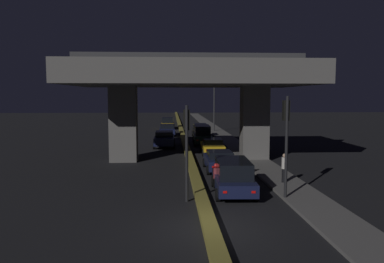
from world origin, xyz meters
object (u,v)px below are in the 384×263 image
Objects in this scene: pedestrian_on_sidewalk at (284,168)px; car_taxi_yellow_third at (212,146)px; traffic_light_left_of_median at (187,136)px; car_dark_green_fourth at (202,134)px; car_dark_blue_lead at (233,176)px; car_black_fifth at (200,130)px; traffic_light_right_of_median at (286,130)px; car_dark_blue_lead_oncoming at (164,139)px; car_taxi_yellow_third_oncoming at (168,123)px; motorcycle_black_filtering_near at (216,179)px; street_lamp at (212,100)px; car_dark_blue_second_oncoming at (167,130)px; car_dark_blue_second at (219,160)px.

car_taxi_yellow_third is at bearing 103.50° from pedestrian_on_sidewalk.
car_dark_green_fourth is (2.45, 20.77, -2.05)m from traffic_light_left_of_median.
car_black_fifth is at bearing 1.48° from car_dark_blue_lead.
car_taxi_yellow_third is 13.33m from car_black_fifth.
car_dark_blue_lead_oncoming is at bearing 107.59° from traffic_light_right_of_median.
motorcycle_black_filtering_near is at bearing 5.45° from car_taxi_yellow_third_oncoming.
car_dark_blue_second_oncoming is at bearing -142.98° from street_lamp.
car_dark_blue_second is 0.86× the size of car_dark_green_fourth.
car_taxi_yellow_third is at bearing 79.05° from traffic_light_left_of_median.
car_taxi_yellow_third is 25.33m from car_taxi_yellow_third_oncoming.
car_dark_blue_second is at bearing 178.42° from car_black_fifth.
car_dark_green_fourth reaches higher than pedestrian_on_sidewalk.
street_lamp is 16.89m from car_dark_blue_lead_oncoming.
traffic_light_right_of_median is 34.38m from street_lamp.
traffic_light_right_of_median is at bearing -121.91° from motorcycle_black_filtering_near.
street_lamp reaches higher than car_dark_green_fourth.
car_dark_blue_second_oncoming is (-5.91, 29.72, -2.63)m from traffic_light_right_of_median.
car_dark_blue_lead_oncoming is 2.97× the size of pedestrian_on_sidewalk.
car_dark_green_fourth is at bearing 96.10° from traffic_light_right_of_median.
car_dark_blue_lead is 1.12× the size of car_black_fifth.
motorcycle_black_filtering_near is at bearing 59.17° from car_dark_blue_lead.
motorcycle_black_filtering_near is at bearing 178.75° from car_dark_green_fourth.
traffic_light_left_of_median is 1.12× the size of car_dark_blue_second.
traffic_light_right_of_median is at bearing -172.55° from car_dark_green_fourth.
car_dark_blue_lead_oncoming is at bearing 17.40° from car_dark_blue_second.
traffic_light_left_of_median reaches higher than car_dark_green_fourth.
car_taxi_yellow_third is 0.87× the size of car_dark_blue_lead_oncoming.
car_dark_blue_second is 13.67m from car_dark_green_fourth.
car_dark_green_fourth reaches higher than car_black_fifth.
traffic_light_right_of_median reaches higher than car_black_fifth.
car_dark_blue_lead is 5.81m from car_dark_blue_second.
car_dark_blue_second_oncoming is (0.15, 10.60, -0.07)m from car_dark_blue_lead_oncoming.
traffic_light_right_of_median is 0.66× the size of street_lamp.
car_dark_blue_lead_oncoming is at bearing 0.74° from car_taxi_yellow_third_oncoming.
traffic_light_right_of_median is at bearing 17.94° from car_dark_blue_lead_oncoming.
car_dark_blue_lead_oncoming is at bearing 8.66° from motorcycle_black_filtering_near.
street_lamp reaches higher than car_black_fifth.
car_taxi_yellow_third is at bearing -96.10° from street_lamp.
pedestrian_on_sidewalk reaches higher than car_taxi_yellow_third_oncoming.
pedestrian_on_sidewalk reaches higher than motorcycle_black_filtering_near.
car_dark_blue_lead_oncoming is 1.20× the size of car_taxi_yellow_third_oncoming.
car_dark_blue_second is (0.04, 5.81, -0.20)m from car_dark_blue_lead.
traffic_light_right_of_median is 21.03m from car_dark_green_fourth.
traffic_light_right_of_median reaches higher than car_taxi_yellow_third_oncoming.
street_lamp is 33.34m from car_dark_blue_lead.
car_black_fifth is (0.32, 6.99, -0.18)m from car_dark_green_fourth.
traffic_light_right_of_median is at bearing 9.67° from car_taxi_yellow_third_oncoming.
traffic_light_right_of_median is 1.03× the size of car_dark_blue_lead_oncoming.
car_dark_blue_lead is at bearing -124.23° from motorcycle_black_filtering_near.
car_dark_blue_lead_oncoming is (-4.16, -8.64, -0.05)m from car_black_fifth.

